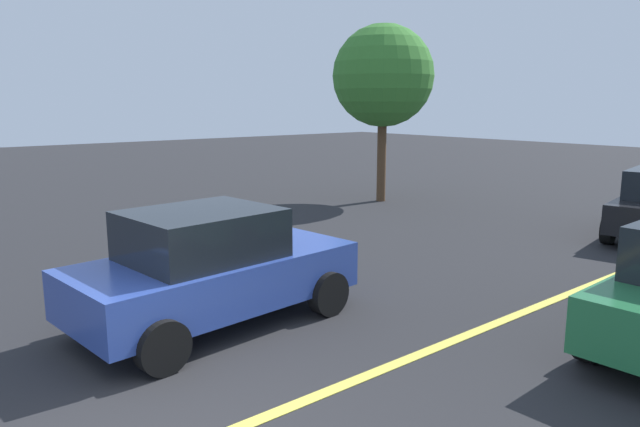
# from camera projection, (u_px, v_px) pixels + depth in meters

# --- Properties ---
(lane_marking_centre) EXTENTS (28.00, 0.16, 0.01)m
(lane_marking_centre) POSITION_uv_depth(u_px,v_px,m) (417.00, 356.00, 7.03)
(lane_marking_centre) COLOR #E0D14C
(car_blue_near_curb) EXTENTS (4.03, 2.27, 1.61)m
(car_blue_near_curb) POSITION_uv_depth(u_px,v_px,m) (211.00, 267.00, 7.92)
(car_blue_near_curb) COLOR #2D479E
(car_blue_near_curb) RESTS_ON ground_plane
(tree_left_verge) EXTENTS (3.03, 3.03, 5.31)m
(tree_left_verge) POSITION_uv_depth(u_px,v_px,m) (383.00, 76.00, 17.41)
(tree_left_verge) COLOR #513823
(tree_left_verge) RESTS_ON ground_plane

